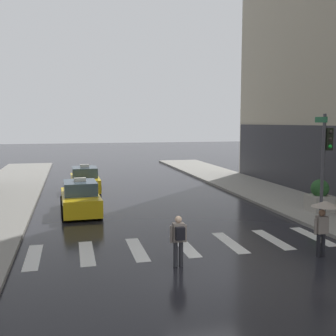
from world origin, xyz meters
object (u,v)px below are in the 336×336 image
at_px(traffic_light_pole, 325,154).
at_px(pedestrian_with_umbrella, 324,213).
at_px(pedestrian_with_backpack, 179,237).
at_px(planter_near_corner, 320,197).
at_px(taxi_lead, 80,198).
at_px(taxi_second, 85,180).

bearing_deg(traffic_light_pole, pedestrian_with_umbrella, -124.25).
bearing_deg(pedestrian_with_backpack, planter_near_corner, 32.44).
height_order(pedestrian_with_umbrella, planter_near_corner, pedestrian_with_umbrella).
xyz_separation_m(traffic_light_pole, planter_near_corner, (1.51, 2.48, -2.38)).
xyz_separation_m(taxi_lead, taxi_second, (0.47, 6.58, 0.00)).
height_order(taxi_second, pedestrian_with_umbrella, pedestrian_with_umbrella).
xyz_separation_m(pedestrian_with_umbrella, pedestrian_with_backpack, (-5.07, 0.19, -0.54)).
relative_size(taxi_second, planter_near_corner, 2.85).
xyz_separation_m(taxi_lead, pedestrian_with_backpack, (2.83, -8.78, 0.25)).
xyz_separation_m(traffic_light_pole, pedestrian_with_umbrella, (-2.26, -3.32, -1.74)).
bearing_deg(taxi_lead, traffic_light_pole, -29.02).
distance_m(taxi_lead, taxi_second, 6.60).
relative_size(taxi_second, pedestrian_with_backpack, 2.76).
relative_size(taxi_lead, planter_near_corner, 2.88).
distance_m(traffic_light_pole, pedestrian_with_umbrella, 4.38).
height_order(traffic_light_pole, taxi_second, traffic_light_pole).
bearing_deg(planter_near_corner, traffic_light_pole, -121.25).
bearing_deg(traffic_light_pole, taxi_lead, 150.98).
distance_m(taxi_lead, pedestrian_with_umbrella, 11.98).
relative_size(taxi_lead, taxi_second, 1.01).
distance_m(traffic_light_pole, taxi_lead, 11.90).
relative_size(taxi_lead, pedestrian_with_umbrella, 2.37).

